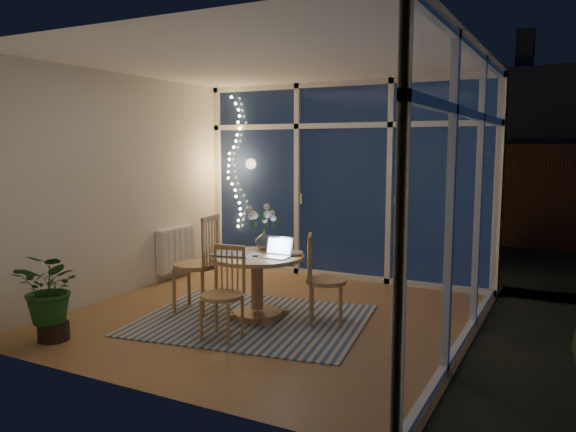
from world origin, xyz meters
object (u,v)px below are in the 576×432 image
object	(u,v)px
dining_table	(257,287)
laptop	(275,247)
chair_left	(195,263)
chair_right	(326,279)
flower_vase	(265,240)
chair_front	(222,293)
potted_plant	(52,300)

from	to	relation	value
dining_table	laptop	world-z (taller)	laptop
dining_table	chair_left	bearing A→B (deg)	-172.33
dining_table	chair_left	distance (m)	0.74
chair_right	flower_vase	bearing A→B (deg)	56.64
dining_table	flower_vase	size ratio (longest dim) A/B	4.62
chair_front	laptop	size ratio (longest dim) A/B	3.00
laptop	potted_plant	world-z (taller)	laptop
chair_left	laptop	world-z (taller)	chair_left
chair_right	potted_plant	distance (m)	2.57
dining_table	laptop	distance (m)	0.49
laptop	dining_table	bearing A→B (deg)	170.68
potted_plant	chair_left	bearing A→B (deg)	65.83
dining_table	potted_plant	distance (m)	1.94
chair_left	chair_front	size ratio (longest dim) A/B	1.21
chair_front	laptop	world-z (taller)	laptop
chair_left	flower_vase	world-z (taller)	chair_left
chair_right	potted_plant	size ratio (longest dim) A/B	1.20
flower_vase	dining_table	bearing A→B (deg)	-74.68
chair_left	flower_vase	bearing A→B (deg)	113.05
laptop	flower_vase	xyz separation A→B (m)	(-0.31, 0.34, -0.00)
chair_front	laptop	bearing A→B (deg)	70.48
chair_left	potted_plant	xyz separation A→B (m)	(-0.60, -1.34, -0.15)
chair_left	flower_vase	xyz separation A→B (m)	(0.62, 0.40, 0.24)
laptop	chair_left	bearing A→B (deg)	-177.00
dining_table	chair_front	distance (m)	0.73
dining_table	chair_left	xyz separation A→B (m)	(-0.71, -0.10, 0.20)
chair_right	laptop	world-z (taller)	chair_right
chair_left	potted_plant	distance (m)	1.47
chair_right	flower_vase	size ratio (longest dim) A/B	4.35
dining_table	chair_left	size ratio (longest dim) A/B	0.92
chair_left	flower_vase	distance (m)	0.78
chair_front	chair_right	bearing A→B (deg)	48.29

